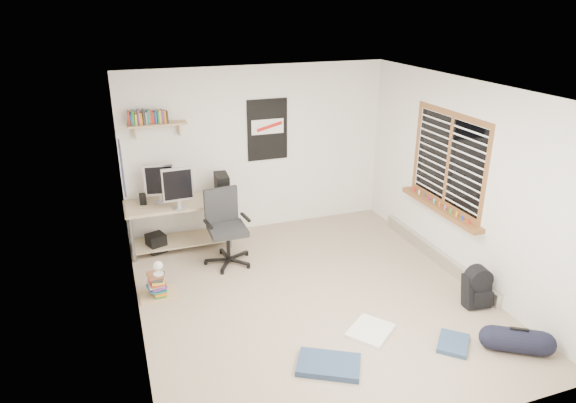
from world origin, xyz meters
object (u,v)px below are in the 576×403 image
object	(u,v)px
desk	(179,224)
duffel_bag	(517,340)
office_chair	(227,230)
book_stack	(158,284)
backpack	(477,291)

from	to	relation	value
desk	duffel_bag	bearing A→B (deg)	-39.69
duffel_bag	office_chair	bearing A→B (deg)	162.08
duffel_bag	book_stack	bearing A→B (deg)	177.89
desk	book_stack	size ratio (longest dim) A/B	3.59
office_chair	book_stack	xyz separation A→B (m)	(-1.00, -0.52, -0.34)
office_chair	backpack	bearing A→B (deg)	-45.19
office_chair	duffel_bag	xyz separation A→B (m)	(2.33, -2.84, -0.35)
office_chair	duffel_bag	world-z (taller)	office_chair
desk	backpack	bearing A→B (deg)	-30.50
office_chair	book_stack	size ratio (longest dim) A/B	2.52
desk	book_stack	distance (m)	1.34
book_stack	duffel_bag	bearing A→B (deg)	-34.77
backpack	desk	bearing A→B (deg)	145.89
desk	duffel_bag	distance (m)	4.58
desk	office_chair	size ratio (longest dim) A/B	1.42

